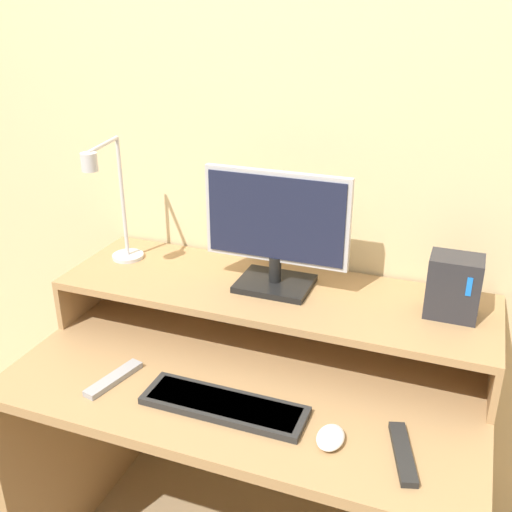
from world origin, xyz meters
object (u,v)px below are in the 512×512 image
(desk_lamp, at_px, (113,207))
(router_dock, at_px, (454,286))
(mouse, at_px, (330,437))
(remote_control, at_px, (114,379))
(monitor, at_px, (275,230))
(remote_secondary, at_px, (403,453))
(keyboard, at_px, (224,405))

(desk_lamp, height_order, router_dock, desk_lamp)
(desk_lamp, height_order, mouse, desk_lamp)
(router_dock, xyz_separation_m, remote_control, (-0.81, -0.39, -0.24))
(monitor, distance_m, mouse, 0.59)
(router_dock, bearing_deg, remote_secondary, -97.25)
(router_dock, height_order, keyboard, router_dock)
(monitor, height_order, desk_lamp, desk_lamp)
(router_dock, bearing_deg, remote_control, -154.40)
(desk_lamp, xyz_separation_m, remote_secondary, (0.94, -0.35, -0.35))
(remote_secondary, bearing_deg, router_dock, 82.75)
(desk_lamp, distance_m, remote_control, 0.52)
(router_dock, height_order, remote_control, router_dock)
(keyboard, xyz_separation_m, remote_secondary, (0.44, -0.01, -0.00))
(router_dock, xyz_separation_m, keyboard, (-0.49, -0.39, -0.23))
(desk_lamp, bearing_deg, keyboard, -33.81)
(router_dock, height_order, remote_secondary, router_dock)
(desk_lamp, bearing_deg, remote_secondary, -20.22)
(keyboard, xyz_separation_m, remote_control, (-0.32, -0.00, -0.00))
(mouse, bearing_deg, remote_secondary, 4.81)
(remote_control, bearing_deg, remote_secondary, -0.82)
(desk_lamp, height_order, remote_secondary, desk_lamp)
(remote_secondary, bearing_deg, remote_control, 179.18)
(desk_lamp, bearing_deg, mouse, -24.84)
(desk_lamp, relative_size, remote_control, 2.15)
(router_dock, distance_m, remote_secondary, 0.47)
(remote_control, bearing_deg, monitor, 50.16)
(router_dock, distance_m, remote_control, 0.93)
(monitor, distance_m, keyboard, 0.50)
(monitor, height_order, remote_control, monitor)
(desk_lamp, relative_size, router_dock, 2.37)
(desk_lamp, bearing_deg, router_dock, 3.05)
(keyboard, relative_size, remote_control, 2.26)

